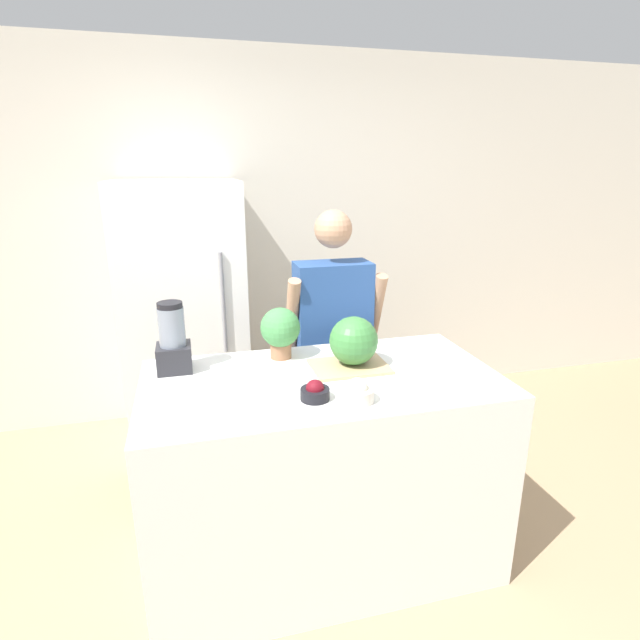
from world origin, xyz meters
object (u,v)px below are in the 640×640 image
Objects in this scene: refrigerator at (185,317)px; blender at (173,342)px; person at (332,347)px; bowl_cream at (357,392)px; watermelon at (354,341)px; potted_plant at (280,330)px; bowl_cherries at (315,392)px.

blender is at bearing -92.24° from refrigerator.
bowl_cream is at bearing -100.31° from person.
potted_plant is (-0.30, 0.19, 0.02)m from watermelon.
potted_plant is (0.45, -1.05, 0.21)m from refrigerator.
potted_plant is at bearing -66.90° from refrigerator.
blender is (-0.04, -1.08, 0.20)m from refrigerator.
person is 13.69× the size of bowl_cherries.
watermelon is at bearing 48.33° from bowl_cherries.
watermelon is at bearing 74.06° from bowl_cream.
watermelon is 0.90× the size of potted_plant.
bowl_cherries is (-0.33, -0.88, 0.16)m from person.
refrigerator is 1.16m from potted_plant.
potted_plant reaches higher than watermelon.
person is 6.47× the size of potted_plant.
refrigerator is at bearing 121.05° from watermelon.
person is at bearing 79.69° from bowl_cream.
person is 0.97m from bowl_cream.
potted_plant reaches higher than bowl_cream.
watermelon is 0.81m from blender.
watermelon is 1.90× the size of bowl_cherries.
person reaches higher than blender.
bowl_cream is at bearing -105.94° from watermelon.
potted_plant is (-0.37, -0.40, 0.26)m from person.
bowl_cherries is at bearing 159.62° from bowl_cream.
watermelon is (-0.07, -0.60, 0.25)m from person.
bowl_cherries is 0.71m from blender.
bowl_cherries is at bearing -84.22° from potted_plant.
bowl_cream is 0.42× the size of blender.
blender is at bearing 144.03° from bowl_cream.
person is 0.65m from watermelon.
bowl_cherries is at bearing -39.62° from blender.
bowl_cream is 0.54× the size of potted_plant.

